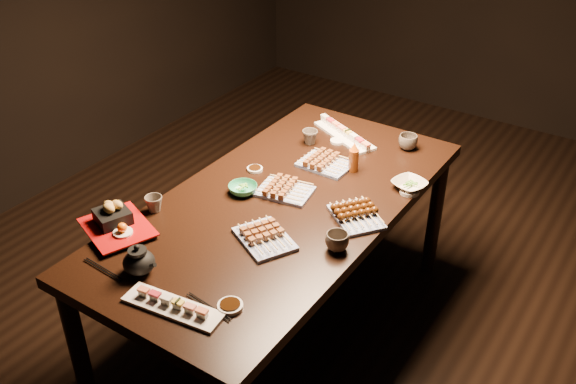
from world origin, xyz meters
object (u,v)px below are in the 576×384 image
object	(u,v)px
sushi_platter_far	(345,133)
edamame_bowl_green	(243,189)
teacup_near_left	(154,204)
yakitori_plate_left	(325,160)
edamame_bowl_cream	(409,185)
teacup_mid_right	(337,242)
tempura_tray	(116,220)
teapot	(138,259)
teacup_far_left	(310,137)
yakitori_plate_right	(265,234)
teacup_far_right	(408,142)
sushi_platter_near	(173,303)
yakitori_plate_center	(285,187)
condiment_bottle	(354,157)
dining_table	(282,271)

from	to	relation	value
sushi_platter_far	edamame_bowl_green	world-z (taller)	sushi_platter_far
sushi_platter_far	teacup_near_left	size ratio (longest dim) A/B	5.33
yakitori_plate_left	edamame_bowl_cream	world-z (taller)	yakitori_plate_left
teacup_mid_right	tempura_tray	bearing A→B (deg)	-154.03
yakitori_plate_left	teapot	xyz separation A→B (m)	(-0.16, -1.03, 0.03)
yakitori_plate_left	edamame_bowl_green	world-z (taller)	yakitori_plate_left
tempura_tray	teacup_far_left	distance (m)	1.07
yakitori_plate_right	teacup_far_left	xyz separation A→B (m)	(-0.28, 0.78, 0.01)
teacup_far_right	edamame_bowl_cream	bearing A→B (deg)	-64.05
teacup_mid_right	teacup_far_right	world-z (taller)	same
teapot	sushi_platter_near	bearing A→B (deg)	-22.99
edamame_bowl_cream	teacup_mid_right	xyz separation A→B (m)	(-0.04, -0.55, 0.02)
teacup_far_right	sushi_platter_near	bearing A→B (deg)	-96.72
edamame_bowl_cream	yakitori_plate_right	bearing A→B (deg)	-114.37
teacup_far_right	yakitori_plate_left	bearing A→B (deg)	-123.63
yakitori_plate_left	teacup_far_left	distance (m)	0.23
sushi_platter_near	teacup_mid_right	distance (m)	0.66
yakitori_plate_center	edamame_bowl_cream	size ratio (longest dim) A/B	1.61
sushi_platter_near	yakitori_plate_left	distance (m)	1.11
edamame_bowl_green	condiment_bottle	world-z (taller)	condiment_bottle
teacup_mid_right	teacup_far_right	size ratio (longest dim) A/B	0.99
yakitori_plate_left	condiment_bottle	size ratio (longest dim) A/B	1.63
sushi_platter_far	teacup_near_left	xyz separation A→B (m)	(-0.32, -1.02, 0.01)
yakitori_plate_right	condiment_bottle	size ratio (longest dim) A/B	1.68
teacup_far_right	condiment_bottle	size ratio (longest dim) A/B	0.64
sushi_platter_far	edamame_bowl_cream	world-z (taller)	sushi_platter_far
teacup_far_left	teapot	xyz separation A→B (m)	(0.02, -1.18, 0.02)
yakitori_plate_center	teacup_far_left	distance (m)	0.47
tempura_tray	teapot	bearing A→B (deg)	-6.41
yakitori_plate_left	tempura_tray	xyz separation A→B (m)	(-0.41, -0.90, 0.02)
sushi_platter_near	yakitori_plate_right	distance (m)	0.48
edamame_bowl_green	yakitori_plate_right	bearing A→B (deg)	-39.52
edamame_bowl_green	tempura_tray	bearing A→B (deg)	-115.50
dining_table	teacup_mid_right	bearing A→B (deg)	-9.16
dining_table	sushi_platter_near	size ratio (longest dim) A/B	5.02
sushi_platter_far	teacup_near_left	world-z (taller)	teacup_near_left
yakitori_plate_right	teacup_near_left	world-z (taller)	teacup_near_left
yakitori_plate_center	teacup_near_left	distance (m)	0.55
yakitori_plate_center	condiment_bottle	xyz separation A→B (m)	(0.15, 0.33, 0.04)
dining_table	teacup_far_right	distance (m)	0.87
dining_table	teapot	distance (m)	0.81
yakitori_plate_right	edamame_bowl_green	world-z (taller)	yakitori_plate_right
yakitori_plate_left	teacup_near_left	distance (m)	0.81
yakitori_plate_right	teacup_mid_right	distance (m)	0.28
teacup_far_left	condiment_bottle	bearing A→B (deg)	-20.56
edamame_bowl_cream	teacup_far_right	xyz separation A→B (m)	(-0.16, 0.33, 0.02)
edamame_bowl_green	yakitori_plate_left	bearing A→B (deg)	66.18
sushi_platter_near	dining_table	bearing A→B (deg)	88.03
yakitori_plate_center	yakitori_plate_left	size ratio (longest dim) A/B	0.98
sushi_platter_far	tempura_tray	xyz separation A→B (m)	(-0.34, -1.20, 0.03)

